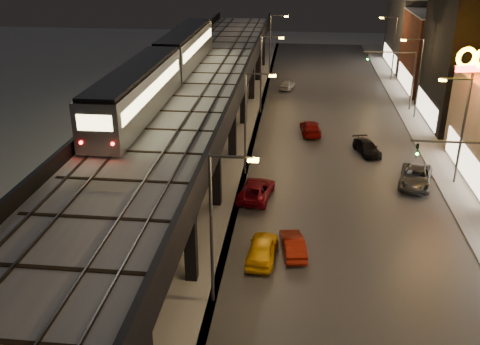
{
  "coord_description": "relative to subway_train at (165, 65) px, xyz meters",
  "views": [
    {
      "loc": [
        3.55,
        -11.61,
        18.92
      ],
      "look_at": [
        0.08,
        19.95,
        5.0
      ],
      "focal_mm": 40.0,
      "sensor_mm": 36.0,
      "label": 1
    }
  ],
  "objects": [
    {
      "name": "car_mid_dark",
      "position": [
        13.58,
        6.36,
        -7.7
      ],
      "size": [
        2.37,
        4.91,
        1.38
      ],
      "primitive_type": "imported",
      "rotation": [
        0.0,
        0.0,
        3.24
      ],
      "color": "maroon",
      "rests_on": "ground"
    },
    {
      "name": "streetlight_left_4",
      "position": [
        8.07,
        31.33,
        -3.15
      ],
      "size": [
        2.57,
        0.28,
        9.0
      ],
      "color": "#38383A",
      "rests_on": "ground"
    },
    {
      "name": "car_near_white",
      "position": [
        12.19,
        -17.2,
        -7.75
      ],
      "size": [
        1.97,
        4.05,
        1.28
      ],
      "primitive_type": "imported",
      "rotation": [
        0.0,
        0.0,
        3.31
      ],
      "color": "maroon",
      "rests_on": "ground"
    },
    {
      "name": "streetlight_left_3",
      "position": [
        8.07,
        13.33,
        -3.15
      ],
      "size": [
        2.57,
        0.28,
        9.0
      ],
      "color": "#38383A",
      "rests_on": "ground"
    },
    {
      "name": "car_onc_white",
      "position": [
        18.88,
        1.29,
        -7.77
      ],
      "size": [
        2.8,
        4.54,
        1.23
      ],
      "primitive_type": "imported",
      "rotation": [
        0.0,
        0.0,
        0.27
      ],
      "color": "black",
      "rests_on": "ground"
    },
    {
      "name": "streetlight_right_4",
      "position": [
        25.23,
        31.33,
        -3.15
      ],
      "size": [
        2.56,
        0.28,
        9.0
      ],
      "color": "#38383A",
      "rests_on": "ground"
    },
    {
      "name": "sidewalk_right",
      "position": [
        26.0,
        -0.67,
        -8.32
      ],
      "size": [
        4.0,
        120.0,
        0.14
      ],
      "primitive_type": "cube",
      "color": "#9FA1A8",
      "rests_on": "ground"
    },
    {
      "name": "road_surface",
      "position": [
        16.0,
        -0.67,
        -8.36
      ],
      "size": [
        17.0,
        120.0,
        0.06
      ],
      "primitive_type": "cube",
      "color": "#46474D",
      "rests_on": "ground"
    },
    {
      "name": "elevated_viaduct",
      "position": [
        2.5,
        -3.82,
        -2.77
      ],
      "size": [
        9.0,
        100.0,
        6.3
      ],
      "color": "black",
      "rests_on": "ground"
    },
    {
      "name": "sign_mcdonalds",
      "position": [
        26.5,
        -1.47,
        0.53
      ],
      "size": [
        3.22,
        0.72,
        10.82
      ],
      "color": "#38383A",
      "rests_on": "ground"
    },
    {
      "name": "car_mid_silver",
      "position": [
        9.17,
        -9.35,
        -7.69
      ],
      "size": [
        2.98,
        5.28,
        1.39
      ],
      "primitive_type": "imported",
      "rotation": [
        0.0,
        0.0,
        3.0
      ],
      "color": "maroon",
      "rests_on": "ground"
    },
    {
      "name": "building_e",
      "position": [
        32.49,
        26.33,
        -3.31
      ],
      "size": [
        12.2,
        12.2,
        10.16
      ],
      "color": "brown",
      "rests_on": "ground"
    },
    {
      "name": "viaduct_parapet_streetside",
      "position": [
        6.85,
        -3.67,
        -1.54
      ],
      "size": [
        0.3,
        100.0,
        1.1
      ],
      "primitive_type": "cube",
      "color": "black",
      "rests_on": "elevated_viaduct"
    },
    {
      "name": "traffic_light_rig_b",
      "position": [
        24.34,
        16.33,
        -3.89
      ],
      "size": [
        6.1,
        0.34,
        7.0
      ],
      "color": "#38383A",
      "rests_on": "ground"
    },
    {
      "name": "streetlight_left_1",
      "position": [
        8.07,
        -22.67,
        -3.15
      ],
      "size": [
        2.57,
        0.28,
        9.0
      ],
      "color": "#38383A",
      "rests_on": "ground"
    },
    {
      "name": "car_taxi",
      "position": [
        10.26,
        -18.1,
        -7.63
      ],
      "size": [
        2.1,
        4.55,
        1.51
      ],
      "primitive_type": "imported",
      "rotation": [
        0.0,
        0.0,
        3.07
      ],
      "color": "yellow",
      "rests_on": "ground"
    },
    {
      "name": "viaduct_trackbed",
      "position": [
        2.49,
        -3.7,
        -2.0
      ],
      "size": [
        8.4,
        100.0,
        0.32
      ],
      "color": "#B2B7C1",
      "rests_on": "elevated_viaduct"
    },
    {
      "name": "viaduct_parapet_far",
      "position": [
        -1.85,
        -3.67,
        -1.54
      ],
      "size": [
        0.3,
        100.0,
        1.1
      ],
      "primitive_type": "cube",
      "color": "black",
      "rests_on": "elevated_viaduct"
    },
    {
      "name": "car_onc_dark",
      "position": [
        22.11,
        -5.55,
        -7.64
      ],
      "size": [
        3.7,
        5.78,
        1.48
      ],
      "primitive_type": "imported",
      "rotation": [
        0.0,
        0.0,
        -0.25
      ],
      "color": "#3E4147",
      "rests_on": "ground"
    },
    {
      "name": "streetlight_left_2",
      "position": [
        8.07,
        -4.67,
        -3.15
      ],
      "size": [
        2.57,
        0.28,
        9.0
      ],
      "color": "#38383A",
      "rests_on": "ground"
    },
    {
      "name": "streetlight_right_3",
      "position": [
        25.23,
        13.33,
        -3.15
      ],
      "size": [
        2.56,
        0.28,
        9.0
      ],
      "color": "#38383A",
      "rests_on": "ground"
    },
    {
      "name": "car_far_white",
      "position": [
        10.64,
        24.52,
        -7.75
      ],
      "size": [
        2.39,
        4.02,
        1.28
      ],
      "primitive_type": "imported",
      "rotation": [
        0.0,
        0.0,
        2.89
      ],
      "color": "silver",
      "rests_on": "ground"
    },
    {
      "name": "under_viaduct_pavement",
      "position": [
        2.5,
        -0.67,
        -8.36
      ],
      "size": [
        11.0,
        120.0,
        0.06
      ],
      "primitive_type": "cube",
      "color": "#9FA1A8",
      "rests_on": "ground"
    },
    {
      "name": "building_f",
      "position": [
        32.49,
        40.33,
        -2.81
      ],
      "size": [
        12.2,
        16.2,
        11.16
      ],
      "color": "#323233",
      "rests_on": "ground"
    },
    {
      "name": "subway_train",
      "position": [
        0.0,
        0.0,
        0.0
      ],
      "size": [
        2.97,
        35.84,
        3.56
      ],
      "color": "gray",
      "rests_on": "viaduct_trackbed"
    },
    {
      "name": "streetlight_right_2",
      "position": [
        25.23,
        -4.67,
        -3.15
      ],
      "size": [
        2.56,
        0.28,
        9.0
      ],
      "color": "#38383A",
      "rests_on": "ground"
    }
  ]
}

